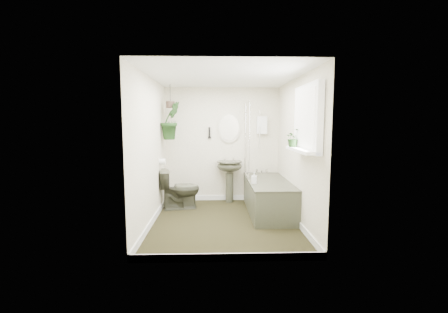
{
  "coord_description": "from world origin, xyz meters",
  "views": [
    {
      "loc": [
        -0.15,
        -4.69,
        1.6
      ],
      "look_at": [
        0.0,
        0.15,
        1.05
      ],
      "focal_mm": 24.0,
      "sensor_mm": 36.0,
      "label": 1
    }
  ],
  "objects": [
    {
      "name": "oval_mirror",
      "position": [
        0.14,
        1.37,
        1.5
      ],
      "size": [
        0.46,
        0.03,
        0.62
      ],
      "primitive_type": "ellipsoid",
      "color": "beige",
      "rests_on": "wall_back"
    },
    {
      "name": "window_blinds",
      "position": [
        1.04,
        -0.7,
        1.65
      ],
      "size": [
        0.01,
        0.86,
        0.76
      ],
      "primitive_type": "cube",
      "color": "white",
      "rests_on": "wall_right"
    },
    {
      "name": "wall_back",
      "position": [
        0.0,
        1.41,
        1.15
      ],
      "size": [
        2.3,
        0.02,
        2.3
      ],
      "primitive_type": "cube",
      "color": "#F4EDCE",
      "rests_on": "ground"
    },
    {
      "name": "sill_plant",
      "position": [
        0.99,
        -0.4,
        1.38
      ],
      "size": [
        0.28,
        0.26,
        0.26
      ],
      "primitive_type": "imported",
      "rotation": [
        0.0,
        0.0,
        0.3
      ],
      "color": "black",
      "rests_on": "window_sill"
    },
    {
      "name": "skirting",
      "position": [
        0.0,
        0.0,
        0.05
      ],
      "size": [
        2.3,
        2.8,
        0.1
      ],
      "primitive_type": "cube",
      "color": "white",
      "rests_on": "floor"
    },
    {
      "name": "bath_screen",
      "position": [
        0.47,
        0.99,
        1.28
      ],
      "size": [
        0.04,
        0.72,
        1.4
      ],
      "primitive_type": null,
      "color": "silver",
      "rests_on": "bathtub"
    },
    {
      "name": "soap_bottle",
      "position": [
        0.51,
        0.25,
        0.67
      ],
      "size": [
        0.1,
        0.1,
        0.19
      ],
      "primitive_type": "imported",
      "rotation": [
        0.0,
        0.0,
        -0.15
      ],
      "color": "black",
      "rests_on": "bathtub"
    },
    {
      "name": "wall_sconce",
      "position": [
        -0.26,
        1.36,
        1.4
      ],
      "size": [
        0.04,
        0.04,
        0.22
      ],
      "primitive_type": "cylinder",
      "color": "black",
      "rests_on": "wall_back"
    },
    {
      "name": "wall_right",
      "position": [
        1.16,
        0.0,
        1.15
      ],
      "size": [
        0.02,
        2.8,
        2.3
      ],
      "primitive_type": "cube",
      "color": "#F4EDCE",
      "rests_on": "ground"
    },
    {
      "name": "hanging_pot",
      "position": [
        -0.97,
        0.95,
        1.93
      ],
      "size": [
        0.16,
        0.16,
        0.12
      ],
      "primitive_type": "cylinder",
      "color": "#413026",
      "rests_on": "ceiling"
    },
    {
      "name": "toilet",
      "position": [
        -0.81,
        0.8,
        0.37
      ],
      "size": [
        0.8,
        0.55,
        0.74
      ],
      "primitive_type": "imported",
      "rotation": [
        0.0,
        0.0,
        1.77
      ],
      "color": "#393B2C",
      "rests_on": "floor"
    },
    {
      "name": "shower_box",
      "position": [
        0.8,
        1.34,
        1.55
      ],
      "size": [
        0.2,
        0.1,
        0.35
      ],
      "primitive_type": "cube",
      "color": "white",
      "rests_on": "wall_back"
    },
    {
      "name": "window_sill",
      "position": [
        1.02,
        -0.7,
        1.23
      ],
      "size": [
        0.18,
        1.0,
        0.04
      ],
      "primitive_type": "cube",
      "color": "white",
      "rests_on": "wall_right"
    },
    {
      "name": "ceiling",
      "position": [
        0.0,
        0.0,
        2.31
      ],
      "size": [
        2.3,
        2.8,
        0.02
      ],
      "primitive_type": "cube",
      "color": "white",
      "rests_on": "ground"
    },
    {
      "name": "bathtub",
      "position": [
        0.8,
        0.5,
        0.29
      ],
      "size": [
        0.72,
        1.72,
        0.58
      ],
      "primitive_type": null,
      "color": "#393B2C",
      "rests_on": "floor"
    },
    {
      "name": "hanging_plant",
      "position": [
        -0.97,
        0.95,
        1.64
      ],
      "size": [
        0.5,
        0.49,
        0.71
      ],
      "primitive_type": "imported",
      "rotation": [
        0.0,
        0.0,
        0.76
      ],
      "color": "black",
      "rests_on": "ceiling"
    },
    {
      "name": "wall_left",
      "position": [
        -1.16,
        0.0,
        1.15
      ],
      "size": [
        0.02,
        2.8,
        2.3
      ],
      "primitive_type": "cube",
      "color": "#F4EDCE",
      "rests_on": "ground"
    },
    {
      "name": "window_recess",
      "position": [
        1.09,
        -0.7,
        1.65
      ],
      "size": [
        0.08,
        1.0,
        0.9
      ],
      "primitive_type": "cube",
      "color": "white",
      "rests_on": "wall_right"
    },
    {
      "name": "toilet_roll_holder",
      "position": [
        -1.1,
        0.7,
        0.9
      ],
      "size": [
        0.11,
        0.11,
        0.11
      ],
      "primitive_type": "cylinder",
      "rotation": [
        0.0,
        1.57,
        0.0
      ],
      "color": "white",
      "rests_on": "wall_left"
    },
    {
      "name": "pedestal_sink",
      "position": [
        0.14,
        1.24,
        0.42
      ],
      "size": [
        0.53,
        0.46,
        0.84
      ],
      "primitive_type": null,
      "rotation": [
        0.0,
        0.0,
        -0.08
      ],
      "color": "#393B2C",
      "rests_on": "floor"
    },
    {
      "name": "floor",
      "position": [
        0.0,
        0.0,
        -0.01
      ],
      "size": [
        2.3,
        2.8,
        0.02
      ],
      "primitive_type": "cube",
      "color": "black",
      "rests_on": "ground"
    },
    {
      "name": "wall_front",
      "position": [
        0.0,
        -1.41,
        1.15
      ],
      "size": [
        2.3,
        0.02,
        2.3
      ],
      "primitive_type": "cube",
      "color": "#F4EDCE",
      "rests_on": "ground"
    }
  ]
}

